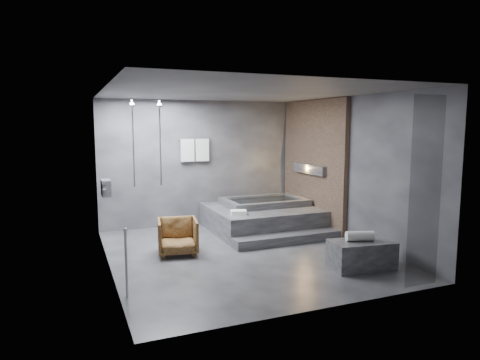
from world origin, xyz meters
name	(u,v)px	position (x,y,z in m)	size (l,w,h in m)	color
room	(258,154)	(0.40, 0.24, 1.73)	(5.00, 5.04, 2.82)	#2A2A2C
tub_deck	(262,218)	(1.05, 1.45, 0.25)	(2.20, 2.00, 0.50)	#2F2F31
tub_step	(288,239)	(1.05, 0.27, 0.09)	(2.20, 0.36, 0.18)	#2F2F31
concrete_bench	(362,255)	(1.44, -1.44, 0.22)	(0.98, 0.54, 0.44)	#2E2E31
driftwood_chair	(178,236)	(-1.07, 0.40, 0.32)	(0.67, 0.69, 0.63)	#3F260F
rolled_towel	(360,236)	(1.41, -1.42, 0.52)	(0.16, 0.16, 0.44)	white
deck_towel	(239,212)	(0.29, 0.92, 0.54)	(0.30, 0.22, 0.08)	white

